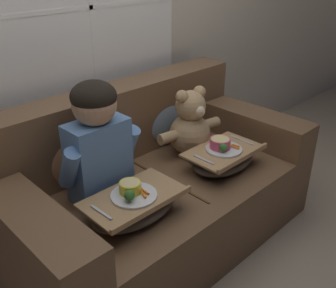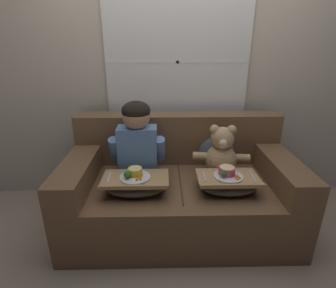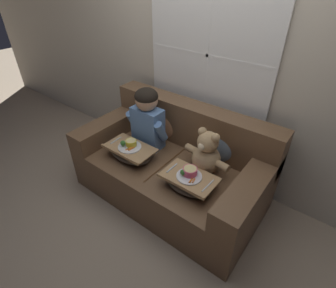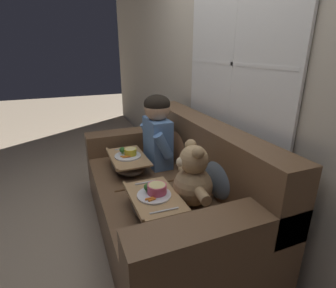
# 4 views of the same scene
# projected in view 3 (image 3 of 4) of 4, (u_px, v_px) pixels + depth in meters

# --- Properties ---
(ground_plane) EXTENTS (14.00, 14.00, 0.00)m
(ground_plane) POSITION_uv_depth(u_px,v_px,m) (170.00, 193.00, 2.73)
(ground_plane) COLOR tan
(wall_back_with_window) EXTENTS (8.00, 0.08, 2.60)m
(wall_back_with_window) POSITION_uv_depth(u_px,v_px,m) (210.00, 54.00, 2.37)
(wall_back_with_window) COLOR beige
(wall_back_with_window) RESTS_ON ground_plane
(couch) EXTENTS (1.79, 0.96, 0.87)m
(couch) POSITION_uv_depth(u_px,v_px,m) (174.00, 167.00, 2.59)
(couch) COLOR brown
(couch) RESTS_ON ground_plane
(throw_pillow_behind_child) EXTENTS (0.39, 0.19, 0.41)m
(throw_pillow_behind_child) POSITION_uv_depth(u_px,v_px,m) (161.00, 121.00, 2.73)
(throw_pillow_behind_child) COLOR #B2754C
(throw_pillow_behind_child) RESTS_ON couch
(throw_pillow_behind_teddy) EXTENTS (0.35, 0.17, 0.37)m
(throw_pillow_behind_teddy) POSITION_uv_depth(u_px,v_px,m) (218.00, 143.00, 2.40)
(throw_pillow_behind_teddy) COLOR slate
(throw_pillow_behind_teddy) RESTS_ON couch
(child_figure) EXTENTS (0.44, 0.22, 0.62)m
(child_figure) POSITION_uv_depth(u_px,v_px,m) (147.00, 116.00, 2.51)
(child_figure) COLOR #5B84BC
(child_figure) RESTS_ON couch
(teddy_bear) EXTENTS (0.46, 0.32, 0.43)m
(teddy_bear) POSITION_uv_depth(u_px,v_px,m) (206.00, 155.00, 2.26)
(teddy_bear) COLOR tan
(teddy_bear) RESTS_ON couch
(lap_tray_child) EXTENTS (0.48, 0.29, 0.19)m
(lap_tray_child) POSITION_uv_depth(u_px,v_px,m) (130.00, 152.00, 2.49)
(lap_tray_child) COLOR #473D33
(lap_tray_child) RESTS_ON child_figure
(lap_tray_teddy) EXTENTS (0.45, 0.29, 0.19)m
(lap_tray_teddy) POSITION_uv_depth(u_px,v_px,m) (189.00, 181.00, 2.15)
(lap_tray_teddy) COLOR #473D33
(lap_tray_teddy) RESTS_ON teddy_bear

